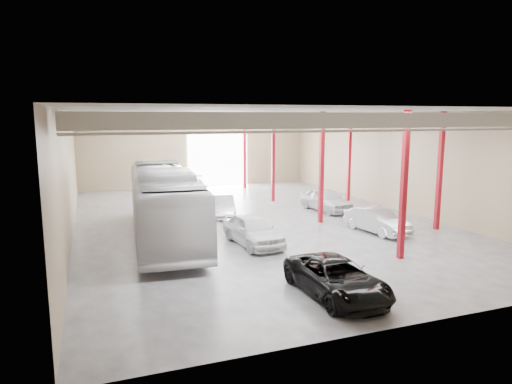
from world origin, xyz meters
TOP-DOWN VIEW (x-y plane):
  - depot_shell at (0.13, 0.48)m, footprint 22.12×32.12m
  - coach_bus at (-6.13, -2.33)m, footprint 4.33×14.16m
  - black_sedan at (-1.43, -13.00)m, footprint 2.48×5.14m
  - car_row_a at (-2.00, -5.33)m, footprint 2.34×4.93m
  - car_row_b at (-1.57, 1.94)m, footprint 2.33×4.48m
  - car_row_c at (-2.00, 9.00)m, footprint 3.18×6.02m
  - car_right_near at (5.65, -5.43)m, footprint 2.06×4.47m
  - car_right_far at (5.90, 1.12)m, footprint 2.42×4.93m

SIDE VIEW (x-z plane):
  - car_row_b at x=-1.57m, z-range 0.00..1.41m
  - black_sedan at x=-1.43m, z-range 0.00..1.41m
  - car_right_near at x=5.65m, z-range 0.00..1.42m
  - car_right_far at x=5.90m, z-range 0.00..1.62m
  - car_row_a at x=-2.00m, z-range 0.00..1.63m
  - car_row_c at x=-2.00m, z-range 0.00..1.66m
  - coach_bus at x=-6.13m, z-range 0.00..3.89m
  - depot_shell at x=0.13m, z-range 1.44..8.51m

